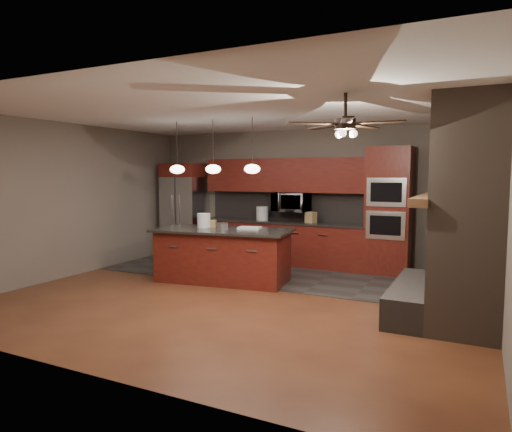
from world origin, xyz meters
The scene contains 22 objects.
ground centered at (0.00, 0.00, 0.00)m, with size 7.00×7.00×0.00m, color brown.
ceiling centered at (0.00, 0.00, 2.80)m, with size 7.00×6.00×0.02m, color white.
back_wall centered at (0.00, 3.00, 1.40)m, with size 7.00×0.02×2.80m, color #625B4F.
right_wall centered at (3.50, 0.00, 1.40)m, with size 0.02×6.00×2.80m, color #625B4F.
left_wall centered at (-3.50, 0.00, 1.40)m, with size 0.02×6.00×2.80m, color #625B4F.
slate_tile_patch centered at (0.00, 1.80, 0.01)m, with size 7.00×2.40×0.01m, color #353330.
fireplace_column centered at (3.04, 0.40, 1.30)m, with size 1.30×2.10×2.80m.
back_cabinetry centered at (-0.48, 2.74, 0.89)m, with size 3.59×0.64×2.20m.
oven_tower centered at (1.70, 2.69, 1.19)m, with size 0.80×0.63×2.38m.
microwave centered at (-0.27, 2.75, 1.30)m, with size 0.73×0.41×0.50m, color silver.
refrigerator centered at (-2.85, 2.62, 1.05)m, with size 0.90×0.75×2.11m.
kitchen_island centered at (-0.78, 0.80, 0.46)m, with size 2.50×1.39×0.92m.
white_bucket centered at (-1.22, 0.88, 1.05)m, with size 0.23×0.23×0.25m, color white.
paint_can centered at (-0.73, 0.71, 0.98)m, with size 0.18×0.18×0.12m, color #AEAFB3.
paint_tray centered at (-0.36, 1.02, 0.94)m, with size 0.38×0.27×0.04m, color silver.
cardboard_box centered at (-1.14, 0.98, 0.98)m, with size 0.20×0.14×0.12m, color olive.
counter_bucket centered at (-0.92, 2.70, 1.04)m, with size 0.25×0.25×0.29m, color silver.
counter_box centered at (0.19, 2.65, 1.01)m, with size 0.20×0.15×0.22m, color #A48854.
pendant_left centered at (-1.65, 0.70, 1.96)m, with size 0.26×0.26×0.92m.
pendant_center centered at (-0.90, 0.70, 1.96)m, with size 0.26×0.26×0.92m.
pendant_right centered at (-0.15, 0.70, 1.96)m, with size 0.26×0.26×0.92m.
ceiling_fan centered at (1.80, -0.80, 2.46)m, with size 1.27×1.33×0.41m.
Camera 1 is at (3.23, -6.01, 1.88)m, focal length 32.00 mm.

